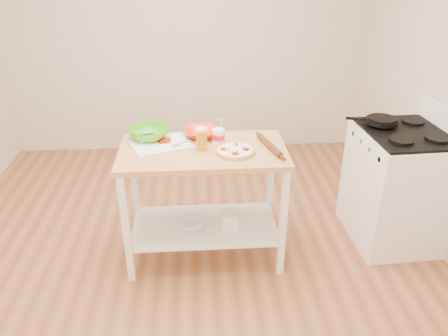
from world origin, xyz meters
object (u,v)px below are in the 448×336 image
prep_island (204,180)px  orange_bowl (201,133)px  green_bowl (149,134)px  spatula (181,144)px  rolling_pin (270,146)px  knife (153,134)px  gas_stove (396,186)px  pizza (235,151)px  skillet (381,121)px  shelf_glass_bowl (192,224)px  shelf_bin (230,220)px  yogurt_tub (219,136)px  beer_pint (202,139)px  cutting_board (160,144)px

prep_island → orange_bowl: (-0.01, 0.23, 0.28)m
orange_bowl → green_bowl: (-0.39, -0.02, 0.01)m
spatula → rolling_pin: bearing=-29.6°
knife → rolling_pin: bearing=-28.6°
gas_stove → pizza: 1.40m
skillet → shelf_glass_bowl: size_ratio=1.99×
knife → shelf_bin: bearing=-37.7°
orange_bowl → rolling_pin: size_ratio=0.69×
green_bowl → shelf_bin: size_ratio=2.36×
prep_island → rolling_pin: (0.47, -0.02, 0.27)m
rolling_pin → orange_bowl: bearing=152.6°
prep_island → green_bowl: bearing=152.7°
prep_island → yogurt_tub: yogurt_tub is taller
prep_island → rolling_pin: 0.54m
beer_pint → yogurt_tub: 0.16m
skillet → shelf_bin: size_ratio=3.19×
skillet → shelf_bin: bearing=-148.1°
skillet → spatula: skillet is taller
knife → shelf_glass_bowl: size_ratio=1.38×
rolling_pin → spatula: bearing=172.0°
gas_stove → spatula: 1.75m
shelf_glass_bowl → knife: bearing=133.9°
beer_pint → skillet: bearing=11.4°
beer_pint → yogurt_tub: yogurt_tub is taller
spatula → shelf_bin: 0.70m
green_bowl → beer_pint: size_ratio=1.77×
cutting_board → beer_pint: bearing=-39.0°
cutting_board → orange_bowl: (0.30, 0.14, 0.02)m
rolling_pin → shelf_glass_bowl: bearing=-178.7°
gas_stove → spatula: size_ratio=7.99×
prep_island → green_bowl: 0.53m
prep_island → green_bowl: size_ratio=4.15×
cutting_board → knife: cutting_board is taller
prep_island → knife: knife is taller
gas_stove → green_bowl: gas_stove is taller
spatula → orange_bowl: (0.15, 0.16, 0.01)m
green_bowl → yogurt_tub: 0.52m
knife → beer_pint: size_ratio=1.66×
knife → shelf_bin: knife is taller
rolling_pin → shelf_bin: bearing=-176.9°
skillet → yogurt_tub: bearing=-154.4°
knife → orange_bowl: orange_bowl is taller
cutting_board → green_bowl: bearing=107.0°
prep_island → orange_bowl: 0.36m
green_bowl → shelf_glass_bowl: size_ratio=1.48×
skillet → beer_pint: (-1.38, -0.28, 0.01)m
gas_stove → pizza: bearing=-174.1°
green_bowl → beer_pint: bearing=-28.5°
spatula → green_bowl: 0.27m
gas_stove → spatula: (-1.69, -0.06, 0.44)m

